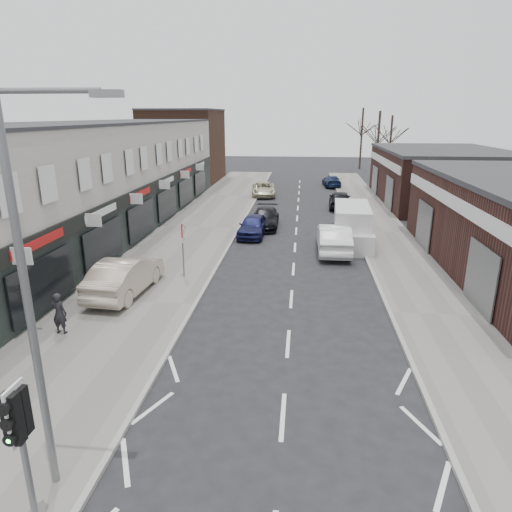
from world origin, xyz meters
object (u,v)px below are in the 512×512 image
(pedestrian, at_px, (59,313))
(parked_car_right_a, at_px, (334,238))
(street_lamp, at_px, (33,282))
(parked_car_right_b, at_px, (340,200))
(parked_car_left_c, at_px, (264,189))
(traffic_light, at_px, (19,427))
(white_van, at_px, (352,226))
(warning_sign, at_px, (183,235))
(parked_car_right_c, at_px, (332,181))
(sedan_on_pavement, at_px, (125,276))
(parked_car_left_a, at_px, (253,226))
(parked_car_left_b, at_px, (265,218))

(pedestrian, bearing_deg, parked_car_right_a, -125.26)
(street_lamp, distance_m, parked_car_right_b, 32.31)
(street_lamp, distance_m, parked_car_left_c, 36.69)
(traffic_light, height_order, white_van, traffic_light)
(white_van, height_order, parked_car_right_a, white_van)
(white_van, bearing_deg, pedestrian, -126.88)
(parked_car_left_c, bearing_deg, pedestrian, -104.21)
(warning_sign, bearing_deg, parked_car_right_b, 64.63)
(traffic_light, bearing_deg, white_van, 69.95)
(white_van, height_order, parked_car_right_b, white_van)
(parked_car_right_c, bearing_deg, parked_car_right_b, 85.43)
(sedan_on_pavement, bearing_deg, traffic_light, 107.61)
(sedan_on_pavement, bearing_deg, pedestrian, 81.51)
(parked_car_left_a, bearing_deg, pedestrian, -105.63)
(parked_car_right_b, height_order, parked_car_right_c, parked_car_right_b)
(pedestrian, relative_size, parked_car_left_b, 0.33)
(traffic_light, xyz_separation_m, parked_car_right_b, (7.90, 32.27, -1.67))
(parked_car_right_a, relative_size, parked_car_right_c, 1.20)
(street_lamp, xyz_separation_m, parked_car_left_a, (1.76, 21.18, -3.93))
(warning_sign, distance_m, parked_car_right_b, 20.26)
(parked_car_left_b, height_order, parked_car_right_b, parked_car_right_b)
(street_lamp, distance_m, pedestrian, 8.32)
(parked_car_left_b, height_order, parked_car_left_c, parked_car_left_b)
(pedestrian, xyz_separation_m, parked_car_left_c, (4.65, 29.91, -0.22))
(warning_sign, distance_m, parked_car_right_a, 9.12)
(pedestrian, relative_size, parked_car_right_b, 0.35)
(parked_car_left_b, bearing_deg, warning_sign, -105.88)
(sedan_on_pavement, relative_size, parked_car_right_a, 0.97)
(traffic_light, relative_size, street_lamp, 0.39)
(traffic_light, distance_m, parked_car_right_a, 20.39)
(white_van, bearing_deg, parked_car_right_b, 92.66)
(warning_sign, bearing_deg, traffic_light, -86.90)
(parked_car_left_b, bearing_deg, pedestrian, -109.52)
(warning_sign, xyz_separation_m, parked_car_right_b, (8.66, 18.26, -1.46))
(traffic_light, relative_size, parked_car_right_b, 0.71)
(white_van, bearing_deg, parked_car_right_a, -116.06)
(traffic_light, relative_size, pedestrian, 2.04)
(parked_car_right_a, distance_m, parked_car_right_b, 13.11)
(street_lamp, bearing_deg, parked_car_left_c, 88.23)
(parked_car_left_b, relative_size, parked_car_right_b, 1.04)
(traffic_light, distance_m, white_van, 22.79)
(parked_car_right_b, bearing_deg, traffic_light, 78.84)
(sedan_on_pavement, distance_m, parked_car_right_a, 12.04)
(traffic_light, distance_m, warning_sign, 14.04)
(sedan_on_pavement, bearing_deg, parked_car_left_a, -108.00)
(parked_car_left_a, height_order, parked_car_right_c, parked_car_left_a)
(sedan_on_pavement, distance_m, parked_car_right_b, 23.20)
(white_van, height_order, sedan_on_pavement, white_van)
(traffic_light, bearing_deg, pedestrian, 115.18)
(sedan_on_pavement, relative_size, parked_car_left_b, 1.07)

